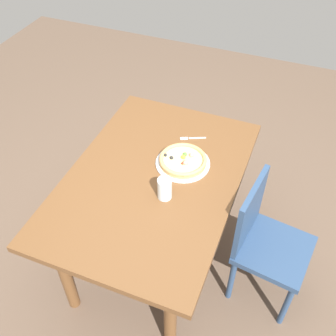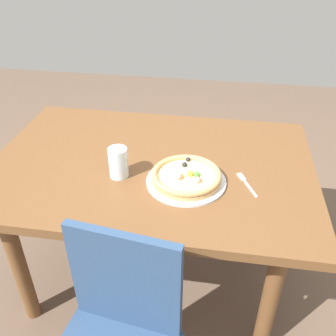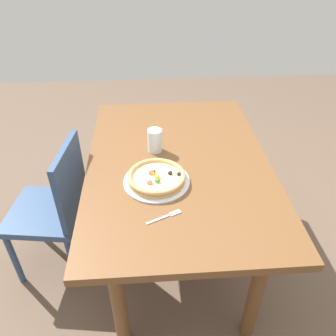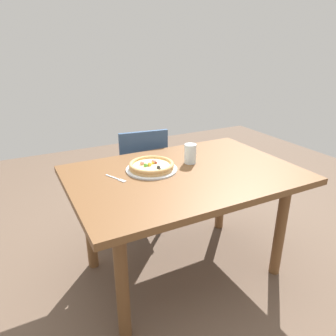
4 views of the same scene
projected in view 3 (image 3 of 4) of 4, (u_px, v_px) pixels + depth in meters
name	position (u px, v px, depth m)	size (l,w,h in m)	color
ground_plane	(176.00, 253.00, 2.23)	(6.00, 6.00, 0.00)	brown
dining_table	(178.00, 175.00, 1.85)	(1.41, 0.96, 0.74)	brown
chair_near	(55.00, 206.00, 1.90)	(0.45, 0.45, 0.86)	navy
plate	(157.00, 181.00, 1.64)	(0.32, 0.32, 0.01)	silver
pizza	(157.00, 177.00, 1.63)	(0.28, 0.28, 0.05)	tan
fork	(167.00, 216.00, 1.46)	(0.08, 0.16, 0.00)	silver
drinking_glass	(155.00, 140.00, 1.83)	(0.08, 0.08, 0.13)	silver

